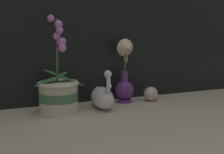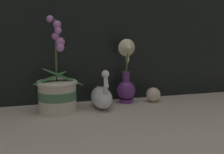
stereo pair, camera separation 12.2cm
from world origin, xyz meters
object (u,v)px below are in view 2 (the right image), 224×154
Objects in this scene: orchid_potted_plant at (57,92)px; swan_figurine at (101,96)px; blue_vase at (127,79)px; glass_sphere at (153,95)px.

swan_figurine is at bearing 0.11° from orchid_potted_plant.
swan_figurine is (0.20, 0.00, -0.03)m from orchid_potted_plant.
blue_vase is at bearing 22.50° from swan_figurine.
orchid_potted_plant is 5.69× the size of glass_sphere.
swan_figurine is 2.75× the size of glass_sphere.
orchid_potted_plant is 0.48m from glass_sphere.
orchid_potted_plant is at bearing -170.10° from blue_vase.
orchid_potted_plant is 0.20m from swan_figurine.
glass_sphere is (0.14, -0.02, -0.09)m from blue_vase.
orchid_potted_plant reaches higher than blue_vase.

